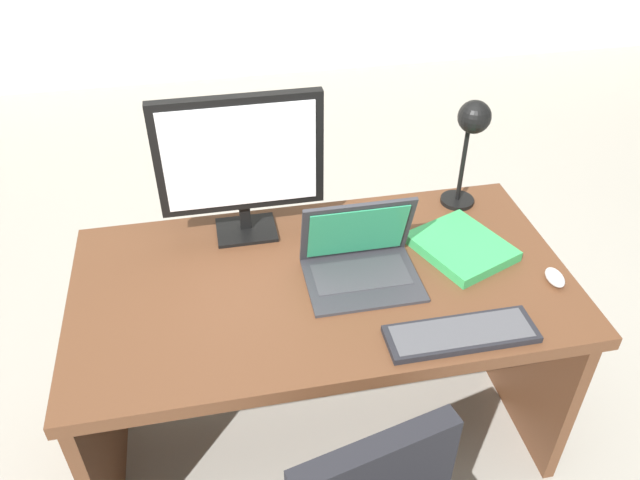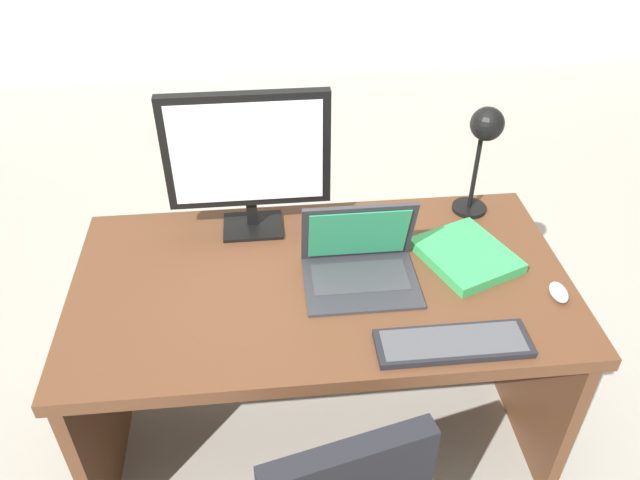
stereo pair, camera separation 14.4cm
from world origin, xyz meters
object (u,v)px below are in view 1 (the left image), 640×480
object	(u,v)px
laptop	(359,252)
keyboard	(461,334)
monitor	(240,159)
mouse	(555,277)
book	(461,247)
desk_lamp	(471,131)
desk	(320,317)

from	to	relation	value
laptop	keyboard	world-z (taller)	laptop
monitor	laptop	bearing A→B (deg)	-40.11
mouse	book	size ratio (longest dim) A/B	0.24
keyboard	mouse	xyz separation A→B (m)	(0.37, 0.16, 0.01)
mouse	keyboard	bearing A→B (deg)	-156.09
laptop	keyboard	bearing A→B (deg)	-57.77
book	monitor	bearing A→B (deg)	160.28
keyboard	mouse	size ratio (longest dim) A/B	4.88
laptop	book	world-z (taller)	laptop
monitor	mouse	size ratio (longest dim) A/B	6.08
mouse	desk_lamp	bearing A→B (deg)	106.23
book	laptop	bearing A→B (deg)	-175.01
mouse	desk_lamp	size ratio (longest dim) A/B	0.21
mouse	monitor	bearing A→B (deg)	153.71
monitor	laptop	size ratio (longest dim) A/B	1.52
keyboard	desk_lamp	size ratio (longest dim) A/B	1.04
desk	keyboard	size ratio (longest dim) A/B	3.62
monitor	keyboard	size ratio (longest dim) A/B	1.24
desk	monitor	size ratio (longest dim) A/B	2.91
mouse	book	distance (m)	0.30
keyboard	mouse	world-z (taller)	mouse
laptop	keyboard	distance (m)	0.40
keyboard	book	xyz separation A→B (m)	(0.14, 0.36, 0.01)
desk	mouse	bearing A→B (deg)	-15.93
desk	laptop	size ratio (longest dim) A/B	4.43
desk	desk_lamp	bearing A→B (deg)	24.24
monitor	book	distance (m)	0.77
monitor	book	xyz separation A→B (m)	(0.68, -0.24, -0.27)
desk_lamp	laptop	bearing A→B (deg)	-147.79
monitor	laptop	xyz separation A→B (m)	(0.32, -0.27, -0.21)
desk	monitor	xyz separation A→B (m)	(-0.21, 0.25, 0.49)
monitor	desk	bearing A→B (deg)	-50.13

